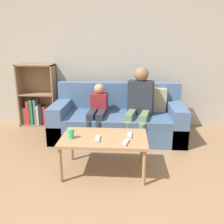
# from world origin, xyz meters

# --- Properties ---
(wall_back) EXTENTS (12.00, 0.06, 2.60)m
(wall_back) POSITION_xyz_m (0.00, 2.74, 1.30)
(wall_back) COLOR #B7B2A8
(wall_back) RESTS_ON ground_plane
(couch) EXTENTS (1.98, 0.89, 0.80)m
(couch) POSITION_xyz_m (0.00, 2.09, 0.27)
(couch) COLOR #4C6B93
(couch) RESTS_ON ground_plane
(bookshelf) EXTENTS (0.63, 0.28, 1.07)m
(bookshelf) POSITION_xyz_m (-1.46, 2.58, 0.41)
(bookshelf) COLOR #8E7051
(bookshelf) RESTS_ON ground_plane
(coffee_table) EXTENTS (0.95, 0.60, 0.43)m
(coffee_table) POSITION_xyz_m (-0.11, 0.97, 0.38)
(coffee_table) COLOR #A87F56
(coffee_table) RESTS_ON ground_plane
(person_adult) EXTENTS (0.45, 0.67, 1.09)m
(person_adult) POSITION_xyz_m (0.32, 2.01, 0.62)
(person_adult) COLOR #66845B
(person_adult) RESTS_ON ground_plane
(person_child) EXTENTS (0.26, 0.63, 0.83)m
(person_child) POSITION_xyz_m (-0.30, 1.95, 0.47)
(person_child) COLOR #282D38
(person_child) RESTS_ON ground_plane
(cup_near) EXTENTS (0.07, 0.07, 0.11)m
(cup_near) POSITION_xyz_m (-0.46, 0.90, 0.48)
(cup_near) COLOR #4CB77A
(cup_near) RESTS_ON coffee_table
(tv_remote_0) EXTENTS (0.06, 0.17, 0.02)m
(tv_remote_0) POSITION_xyz_m (-0.17, 0.88, 0.44)
(tv_remote_0) COLOR #B7B7BC
(tv_remote_0) RESTS_ON coffee_table
(tv_remote_1) EXTENTS (0.05, 0.17, 0.02)m
(tv_remote_1) POSITION_xyz_m (0.18, 1.01, 0.44)
(tv_remote_1) COLOR #B7B7BC
(tv_remote_1) RESTS_ON coffee_table
(tv_remote_2) EXTENTS (0.08, 0.18, 0.02)m
(tv_remote_2) POSITION_xyz_m (0.13, 0.80, 0.44)
(tv_remote_2) COLOR #B7B7BC
(tv_remote_2) RESTS_ON coffee_table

